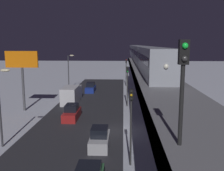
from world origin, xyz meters
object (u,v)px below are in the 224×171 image
Objects in this scene: sedan_red at (72,113)px; sedan_silver at (100,139)px; traffic_light_far at (126,68)px; subway_train at (140,53)px; traffic_light_near at (131,116)px; sedan_blue at (91,88)px; box_truck at (72,94)px; traffic_light_mid at (127,81)px; rail_signal at (183,75)px; commercial_billboard at (22,65)px.

sedan_silver is at bearing 116.99° from sedan_red.
sedan_silver is 36.01m from traffic_light_far.
subway_train is 11.57× the size of traffic_light_far.
sedan_red is 0.73× the size of traffic_light_near.
sedan_blue is (10.65, 8.05, -7.05)m from subway_train.
box_truck is at bearing -66.84° from traffic_light_near.
box_truck is 1.16× the size of traffic_light_mid.
traffic_light_far reaches higher than box_truck.
subway_train is 22.70m from box_truck.
traffic_light_near and traffic_light_mid have the same top height.
traffic_light_near is (1.55, -10.09, -4.60)m from rail_signal.
commercial_billboard reaches higher than box_truck.
traffic_light_near is (3.15, 39.91, -3.65)m from subway_train.
commercial_billboard reaches higher than sedan_blue.
traffic_light_mid is at bearing 121.61° from sedan_blue.
subway_train is 30.10m from sedan_red.
traffic_light_far is (-2.90, -35.73, 3.40)m from sedan_silver.
sedan_blue is at bearing -101.71° from box_truck.
box_truck is at bearing 61.00° from traffic_light_far.
commercial_billboard is at bearing 134.46° from sedan_silver.
rail_signal is 25.75m from sedan_red.
traffic_light_mid is (1.55, -29.77, -4.60)m from rail_signal.
sedan_silver is (-4.60, 9.03, 0.00)m from sedan_red.
sedan_silver is at bearing 109.54° from box_truck.
sedan_red is 10.72m from commercial_billboard.
rail_signal is at bearing 111.69° from sedan_red.
sedan_blue is 18.37m from commercial_billboard.
rail_signal reaches higher than sedan_silver.
subway_train is 15.09m from sedan_blue.
rail_signal is 0.62× the size of traffic_light_near.
box_truck is at bearing 78.29° from sedan_blue.
subway_train reaches higher than traffic_light_far.
traffic_light_near is (-7.50, 12.65, 3.40)m from sedan_red.
traffic_light_near is (-2.90, 3.62, 3.40)m from sedan_silver.
sedan_red is 0.63× the size of box_truck.
traffic_light_far is (0.00, -19.67, 0.00)m from traffic_light_mid.
subway_train is at bearing -98.84° from traffic_light_mid.
traffic_light_mid is (-9.50, 2.53, 2.85)m from box_truck.
sedan_blue and sedan_red have the same top height.
commercial_billboard is (6.00, 5.75, 5.48)m from box_truck.
box_truck is 1.16× the size of traffic_light_near.
sedan_blue is 1.15× the size of sedan_silver.
traffic_light_far is at bearing -88.21° from rail_signal.
subway_train is 18.52× the size of rail_signal.
sedan_blue is at bearing 37.08° from subway_train.
box_truck is at bearing 109.54° from sedan_silver.
traffic_light_near is 39.35m from traffic_light_far.
traffic_light_near is (-7.50, 31.86, 3.40)m from sedan_blue.
traffic_light_far reaches higher than sedan_blue.
traffic_light_near is at bearing 113.16° from box_truck.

